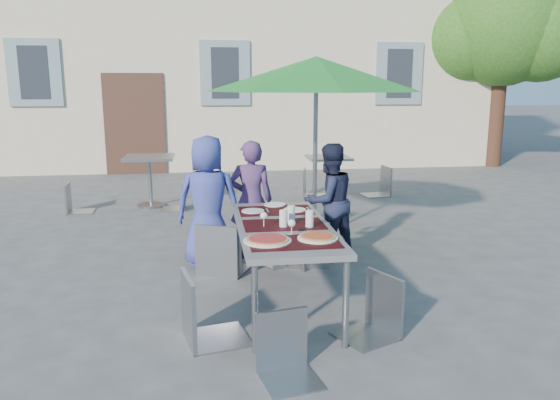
{
  "coord_description": "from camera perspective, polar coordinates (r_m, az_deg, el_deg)",
  "views": [
    {
      "loc": [
        -0.52,
        -4.91,
        1.95
      ],
      "look_at": [
        0.25,
        0.56,
        0.78
      ],
      "focal_mm": 35.0,
      "sensor_mm": 36.0,
      "label": 1
    }
  ],
  "objects": [
    {
      "name": "chair_1",
      "position": [
        5.92,
        0.43,
        -2.0
      ],
      "size": [
        0.53,
        0.53,
        0.9
      ],
      "color": "#90969B",
      "rests_on": "ground"
    },
    {
      "name": "chair_3",
      "position": [
        4.18,
        -8.23,
        -6.87
      ],
      "size": [
        0.55,
        0.54,
        1.04
      ],
      "color": "gray",
      "rests_on": "ground"
    },
    {
      "name": "chair_0",
      "position": [
        5.65,
        -6.32,
        -1.75
      ],
      "size": [
        0.62,
        0.62,
        1.05
      ],
      "color": "gray",
      "rests_on": "ground"
    },
    {
      "name": "pizza_near_left",
      "position": [
        4.26,
        -1.33,
        -4.17
      ],
      "size": [
        0.38,
        0.38,
        0.03
      ],
      "color": "white",
      "rests_on": "dining_table"
    },
    {
      "name": "child_2",
      "position": [
        6.21,
        5.15,
        -0.11
      ],
      "size": [
        0.73,
        0.58,
        1.32
      ],
      "primitive_type": "imported",
      "rotation": [
        0.0,
        0.0,
        3.53
      ],
      "color": "#1B203C",
      "rests_on": "ground"
    },
    {
      "name": "chair_5",
      "position": [
        3.71,
        0.66,
        -11.34
      ],
      "size": [
        0.43,
        0.44,
        0.84
      ],
      "color": "gray",
      "rests_on": "ground"
    },
    {
      "name": "ground",
      "position": [
        5.31,
        -1.87,
        -9.62
      ],
      "size": [
        90.0,
        90.0,
        0.0
      ],
      "primitive_type": "plane",
      "color": "#464649",
      "rests_on": "ground"
    },
    {
      "name": "patio_umbrella",
      "position": [
        6.79,
        3.81,
        12.86
      ],
      "size": [
        2.67,
        2.67,
        2.29
      ],
      "color": "#97999E",
      "rests_on": "ground"
    },
    {
      "name": "bg_chair_l_0",
      "position": [
        9.01,
        -20.82,
        1.91
      ],
      "size": [
        0.4,
        0.4,
        0.87
      ],
      "color": "gray",
      "rests_on": "ground"
    },
    {
      "name": "bg_chair_l_1",
      "position": [
        9.69,
        3.09,
        3.51
      ],
      "size": [
        0.51,
        0.51,
        0.91
      ],
      "color": "#93979E",
      "rests_on": "ground"
    },
    {
      "name": "pizza_near_right",
      "position": [
        4.34,
        3.95,
        -3.89
      ],
      "size": [
        0.32,
        0.32,
        0.03
      ],
      "color": "white",
      "rests_on": "dining_table"
    },
    {
      "name": "cafe_table_0",
      "position": [
        9.05,
        -13.46,
        3.05
      ],
      "size": [
        0.78,
        0.78,
        0.83
      ],
      "color": "#97999E",
      "rests_on": "ground"
    },
    {
      "name": "bg_chair_r_1",
      "position": [
        9.89,
        10.55,
        3.79
      ],
      "size": [
        0.48,
        0.48,
        0.99
      ],
      "color": "gray",
      "rests_on": "ground"
    },
    {
      "name": "dining_table",
      "position": [
        4.79,
        0.4,
        -3.24
      ],
      "size": [
        0.8,
        1.85,
        0.76
      ],
      "color": "#46464B",
      "rests_on": "ground"
    },
    {
      "name": "place_settings",
      "position": [
        5.36,
        -0.57,
        -0.87
      ],
      "size": [
        0.67,
        0.48,
        0.01
      ],
      "color": "white",
      "rests_on": "dining_table"
    },
    {
      "name": "child_0",
      "position": [
        5.92,
        -7.52,
        -0.19
      ],
      "size": [
        0.78,
        0.59,
        1.43
      ],
      "primitive_type": "imported",
      "rotation": [
        0.0,
        0.0,
        2.94
      ],
      "color": "#38439A",
      "rests_on": "ground"
    },
    {
      "name": "chair_4",
      "position": [
        4.34,
        10.03,
        -7.19
      ],
      "size": [
        0.55,
        0.55,
        0.93
      ],
      "color": "gray",
      "rests_on": "ground"
    },
    {
      "name": "cafe_table_1",
      "position": [
        9.36,
        5.06,
        3.12
      ],
      "size": [
        0.71,
        0.71,
        0.76
      ],
      "color": "#97999E",
      "rests_on": "ground"
    },
    {
      "name": "glassware",
      "position": [
        4.7,
        1.18,
        -1.87
      ],
      "size": [
        0.45,
        0.48,
        0.15
      ],
      "color": "silver",
      "rests_on": "dining_table"
    },
    {
      "name": "child_1",
      "position": [
        6.16,
        -3.04,
        0.0
      ],
      "size": [
        0.52,
        0.36,
        1.35
      ],
      "primitive_type": "imported",
      "rotation": [
        0.0,
        0.0,
        3.07
      ],
      "color": "#4E3266",
      "rests_on": "ground"
    },
    {
      "name": "tree",
      "position": [
        14.37,
        22.42,
        16.29
      ],
      "size": [
        3.6,
        3.0,
        4.7
      ],
      "color": "#40261B",
      "rests_on": "ground"
    },
    {
      "name": "chair_2",
      "position": [
        5.89,
        3.01,
        -1.53
      ],
      "size": [
        0.48,
        0.48,
        0.99
      ],
      "color": "gray",
      "rests_on": "ground"
    },
    {
      "name": "bg_chair_r_0",
      "position": [
        8.78,
        -10.65,
        2.14
      ],
      "size": [
        0.38,
        0.38,
        0.84
      ],
      "color": "gray",
      "rests_on": "ground"
    }
  ]
}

